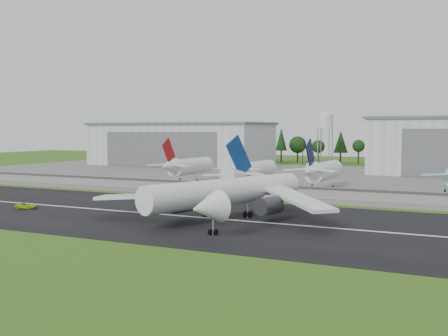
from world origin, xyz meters
The scene contains 14 objects.
ground centered at (0.00, 0.00, 0.00)m, with size 600.00×600.00×0.00m, color #385D16.
runway centered at (0.00, 10.00, 0.05)m, with size 320.00×60.00×0.10m, color black.
runway_centerline centered at (0.00, 10.00, 0.11)m, with size 220.00×1.00×0.02m, color white.
apron centered at (0.00, 120.00, 0.05)m, with size 320.00×150.00×0.10m, color slate.
blast_fence centered at (0.00, 54.99, 1.81)m, with size 240.00×0.61×3.50m.
hangar_west centered at (-80.00, 164.92, 11.63)m, with size 97.00×44.00×23.20m.
water_tower centered at (-5.00, 185.00, 24.55)m, with size 8.40×8.40×29.40m.
utility_poles centered at (0.00, 200.00, 0.00)m, with size 230.00×3.00×12.00m, color black, non-canonical shape.
treeline centered at (0.00, 215.00, 0.00)m, with size 320.00×16.00×22.00m, color black, non-canonical shape.
main_airliner centered at (24.10, 9.59, 4.89)m, with size 54.28×57.71×18.17m.
ground_vehicle centered at (-27.64, 2.89, 0.83)m, with size 2.43×5.27×1.46m, color #9FD118.
parked_jet_red_a centered at (-24.83, 76.58, 6.32)m, with size 7.36×31.29×16.84m.
parked_jet_red_b centered at (1.28, 76.55, 6.10)m, with size 7.36×31.29×16.60m.
parked_jet_navy centered at (25.48, 76.58, 6.32)m, with size 7.36×31.29×16.83m.
Camera 1 is at (77.46, -98.57, 19.82)m, focal length 45.00 mm.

